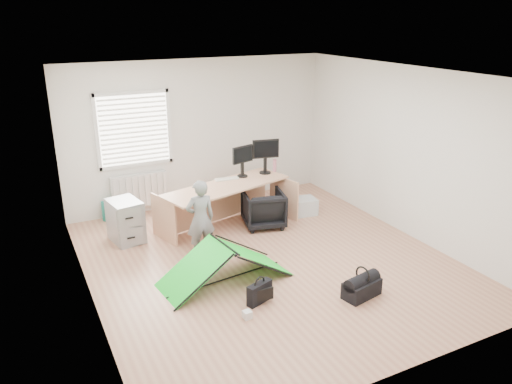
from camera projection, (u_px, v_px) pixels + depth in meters
name	position (u px, v px, depth m)	size (l,w,h in m)	color
ground	(268.00, 261.00, 7.37)	(5.50, 5.50, 0.00)	#B0795E
back_wall	(199.00, 133.00, 9.22)	(5.00, 0.02, 2.70)	silver
window	(134.00, 130.00, 8.61)	(1.20, 0.06, 1.20)	silver
radiator	(140.00, 190.00, 8.95)	(1.00, 0.12, 0.60)	silver
desk	(227.00, 207.00, 8.39)	(2.23, 0.71, 0.76)	tan
filing_cabinet	(126.00, 221.00, 7.91)	(0.44, 0.58, 0.68)	#939498
monitor_left	(242.00, 165.00, 8.63)	(0.42, 0.09, 0.41)	black
monitor_right	(265.00, 161.00, 8.80)	(0.47, 0.10, 0.45)	black
keyboard	(227.00, 179.00, 8.54)	(0.41, 0.14, 0.02)	beige
thermos	(275.00, 165.00, 8.95)	(0.06, 0.06, 0.23)	#B66679
office_chair	(264.00, 209.00, 8.48)	(0.66, 0.68, 0.62)	black
person	(200.00, 219.00, 7.33)	(0.43, 0.29, 1.19)	gray
kite	(225.00, 262.00, 6.74)	(1.75, 0.77, 0.54)	#15DE28
storage_crate	(301.00, 206.00, 9.02)	(0.52, 0.37, 0.29)	#B6BCBF
tote_bag	(111.00, 210.00, 8.79)	(0.31, 0.13, 0.36)	#1C7C6F
laptop_bag	(260.00, 293.00, 6.27)	(0.36, 0.11, 0.27)	black
white_box	(247.00, 315.00, 5.97)	(0.10, 0.10, 0.10)	silver
duffel_bag	(362.00, 289.00, 6.41)	(0.51, 0.26, 0.22)	black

